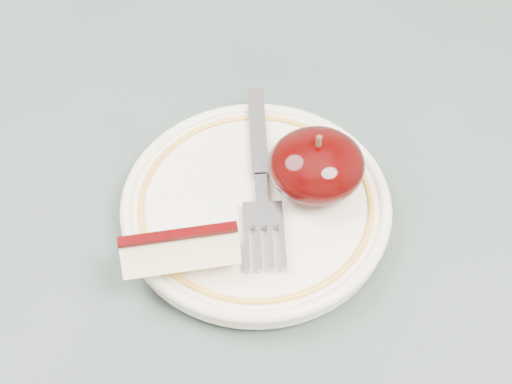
{
  "coord_description": "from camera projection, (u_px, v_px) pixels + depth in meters",
  "views": [
    {
      "loc": [
        0.04,
        -0.32,
        1.16
      ],
      "look_at": [
        0.09,
        -0.03,
        0.78
      ],
      "focal_mm": 50.0,
      "sensor_mm": 36.0,
      "label": 1
    }
  ],
  "objects": [
    {
      "name": "apple_half",
      "position": [
        316.0,
        165.0,
        0.48
      ],
      "size": [
        0.07,
        0.06,
        0.05
      ],
      "color": "black",
      "rests_on": "plate"
    },
    {
      "name": "table",
      "position": [
        145.0,
        267.0,
        0.58
      ],
      "size": [
        0.9,
        0.9,
        0.75
      ],
      "color": "brown",
      "rests_on": "ground"
    },
    {
      "name": "apple_wedge",
      "position": [
        180.0,
        250.0,
        0.44
      ],
      "size": [
        0.07,
        0.03,
        0.03
      ],
      "rotation": [
        0.0,
        0.0,
        0.01
      ],
      "color": "#FFEEBB",
      "rests_on": "plate"
    },
    {
      "name": "plate",
      "position": [
        256.0,
        205.0,
        0.49
      ],
      "size": [
        0.19,
        0.19,
        0.02
      ],
      "color": "beige",
      "rests_on": "table"
    },
    {
      "name": "fork",
      "position": [
        261.0,
        177.0,
        0.5
      ],
      "size": [
        0.04,
        0.16,
        0.0
      ],
      "rotation": [
        0.0,
        0.0,
        1.45
      ],
      "color": "gray",
      "rests_on": "plate"
    }
  ]
}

